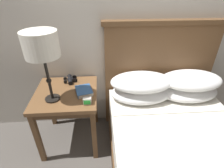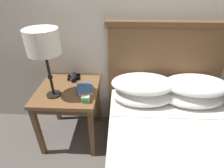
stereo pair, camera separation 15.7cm
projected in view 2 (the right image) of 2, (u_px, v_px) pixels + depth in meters
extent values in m
cube|color=beige|center=(133.00, 9.00, 1.60)|extent=(8.00, 0.06, 2.60)
cube|color=brown|center=(68.00, 91.00, 1.69)|extent=(0.58, 0.58, 0.04)
cube|color=brown|center=(68.00, 94.00, 1.72)|extent=(0.55, 0.55, 0.05)
cube|color=brown|center=(38.00, 132.00, 1.65)|extent=(0.04, 0.04, 0.59)
cube|color=brown|center=(92.00, 134.00, 1.63)|extent=(0.04, 0.04, 0.59)
cube|color=brown|center=(56.00, 100.00, 2.09)|extent=(0.04, 0.04, 0.59)
cube|color=brown|center=(98.00, 101.00, 2.07)|extent=(0.04, 0.04, 0.59)
cube|color=white|center=(168.00, 108.00, 1.65)|extent=(1.07, 0.28, 0.01)
cube|color=brown|center=(162.00, 81.00, 1.90)|extent=(1.17, 0.06, 1.17)
cube|color=brown|center=(172.00, 24.00, 1.58)|extent=(1.22, 0.10, 0.04)
ellipsoid|color=white|center=(142.00, 95.00, 1.71)|extent=(0.60, 0.36, 0.15)
ellipsoid|color=white|center=(192.00, 96.00, 1.69)|extent=(0.60, 0.36, 0.15)
ellipsoid|color=white|center=(143.00, 84.00, 1.65)|extent=(0.60, 0.36, 0.15)
ellipsoid|color=white|center=(196.00, 85.00, 1.63)|extent=(0.60, 0.36, 0.15)
cylinder|color=black|center=(54.00, 94.00, 1.60)|extent=(0.13, 0.13, 0.01)
cylinder|color=black|center=(50.00, 75.00, 1.49)|extent=(0.02, 0.02, 0.39)
sphere|color=black|center=(50.00, 77.00, 1.50)|extent=(0.04, 0.04, 0.04)
cylinder|color=silver|center=(43.00, 42.00, 1.34)|extent=(0.26, 0.26, 0.19)
cube|color=silver|center=(85.00, 89.00, 1.65)|extent=(0.18, 0.20, 0.03)
cube|color=#2D568E|center=(85.00, 88.00, 1.64)|extent=(0.18, 0.21, 0.00)
cube|color=#2D568E|center=(78.00, 90.00, 1.64)|extent=(0.05, 0.18, 0.04)
cylinder|color=black|center=(74.00, 79.00, 1.81)|extent=(0.06, 0.10, 0.04)
cylinder|color=black|center=(78.00, 78.00, 1.82)|extent=(0.05, 0.02, 0.05)
cylinder|color=black|center=(69.00, 79.00, 1.80)|extent=(0.04, 0.02, 0.04)
cylinder|color=black|center=(74.00, 76.00, 1.86)|extent=(0.06, 0.10, 0.04)
cylinder|color=black|center=(78.00, 75.00, 1.87)|extent=(0.05, 0.02, 0.05)
cylinder|color=black|center=(69.00, 76.00, 1.86)|extent=(0.04, 0.02, 0.04)
cube|color=black|center=(74.00, 77.00, 1.83)|extent=(0.06, 0.05, 0.01)
cylinder|color=black|center=(73.00, 76.00, 1.83)|extent=(0.02, 0.01, 0.02)
cube|color=#B7B2A8|center=(86.00, 99.00, 1.50)|extent=(0.07, 0.04, 0.06)
cube|color=green|center=(85.00, 101.00, 1.48)|extent=(0.06, 0.00, 0.04)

